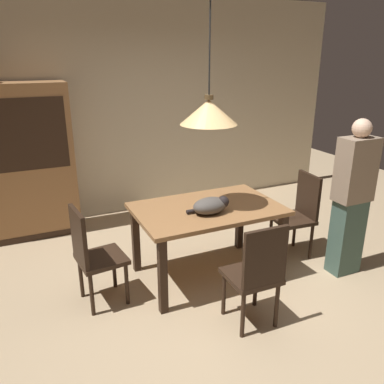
# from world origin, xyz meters

# --- Properties ---
(ground) EXTENTS (10.00, 10.00, 0.00)m
(ground) POSITION_xyz_m (0.00, 0.00, 0.00)
(ground) COLOR tan
(back_wall) EXTENTS (6.40, 0.10, 2.90)m
(back_wall) POSITION_xyz_m (0.00, 2.65, 1.45)
(back_wall) COLOR beige
(back_wall) RESTS_ON ground
(dining_table) EXTENTS (1.40, 0.90, 0.75)m
(dining_table) POSITION_xyz_m (0.12, 0.53, 0.65)
(dining_table) COLOR olive
(dining_table) RESTS_ON ground
(chair_left_side) EXTENTS (0.44, 0.44, 0.93)m
(chair_left_side) POSITION_xyz_m (-1.01, 0.52, 0.51)
(chair_left_side) COLOR black
(chair_left_side) RESTS_ON ground
(chair_near_front) EXTENTS (0.41, 0.41, 0.93)m
(chair_near_front) POSITION_xyz_m (0.12, -0.35, 0.51)
(chair_near_front) COLOR black
(chair_near_front) RESTS_ON ground
(chair_right_side) EXTENTS (0.43, 0.43, 0.93)m
(chair_right_side) POSITION_xyz_m (1.25, 0.53, 0.51)
(chair_right_side) COLOR black
(chair_right_side) RESTS_ON ground
(cat_sleeping) EXTENTS (0.39, 0.25, 0.16)m
(cat_sleeping) POSITION_xyz_m (0.08, 0.38, 0.83)
(cat_sleeping) COLOR #4C4742
(cat_sleeping) RESTS_ON dining_table
(pendant_lamp) EXTENTS (0.52, 0.52, 1.30)m
(pendant_lamp) POSITION_xyz_m (0.12, 0.53, 1.66)
(pendant_lamp) COLOR #E5B775
(hutch_bookcase) EXTENTS (1.12, 0.45, 1.85)m
(hutch_bookcase) POSITION_xyz_m (-1.41, 2.32, 0.89)
(hutch_bookcase) COLOR olive
(hutch_bookcase) RESTS_ON ground
(person_standing) EXTENTS (0.36, 0.22, 1.59)m
(person_standing) POSITION_xyz_m (1.45, 0.01, 0.80)
(person_standing) COLOR #3D564C
(person_standing) RESTS_ON ground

